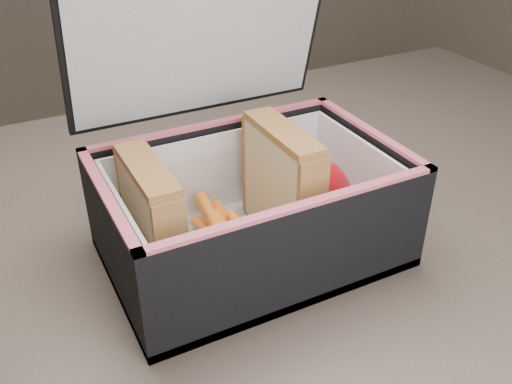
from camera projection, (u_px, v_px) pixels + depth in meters
kitchen_table at (275, 283)px, 0.68m from camera, size 1.20×0.80×0.75m
lunch_bag at (250, 201)px, 0.55m from camera, size 0.28×0.23×0.28m
plastic_tub at (221, 222)px, 0.54m from camera, size 0.18×0.13×0.07m
sandwich_left at (152, 221)px, 0.50m from camera, size 0.03×0.10×0.11m
sandwich_right at (282, 184)px, 0.55m from camera, size 0.03×0.11×0.12m
carrot_sticks at (228, 238)px, 0.54m from camera, size 0.05×0.15×0.03m
paper_napkin at (311, 219)px, 0.60m from camera, size 0.10×0.10×0.01m
red_apple at (313, 192)px, 0.57m from camera, size 0.09×0.09×0.08m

